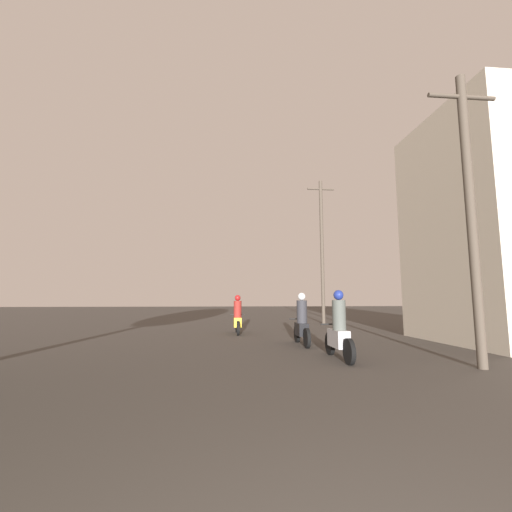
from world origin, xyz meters
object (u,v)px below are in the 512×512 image
at_px(motorcycle_black, 302,324).
at_px(utility_pole_far, 322,248).
at_px(utility_pole_near, 470,208).
at_px(motorcycle_silver, 339,332).
at_px(motorcycle_yellow, 237,318).

bearing_deg(motorcycle_black, utility_pole_far, 73.18).
bearing_deg(utility_pole_far, utility_pole_near, -91.74).
relative_size(motorcycle_silver, utility_pole_near, 0.30).
bearing_deg(motorcycle_yellow, utility_pole_far, 53.67).
relative_size(motorcycle_yellow, utility_pole_far, 0.23).
xyz_separation_m(motorcycle_black, utility_pole_near, (2.90, -3.89, 2.76)).
distance_m(utility_pole_near, utility_pole_far, 12.61).
height_order(motorcycle_yellow, utility_pole_near, utility_pole_near).
relative_size(motorcycle_black, utility_pole_far, 0.23).
xyz_separation_m(motorcycle_yellow, utility_pole_far, (5.14, 5.06, 3.75)).
relative_size(utility_pole_near, utility_pole_far, 0.77).
bearing_deg(motorcycle_yellow, utility_pole_near, -48.51).
bearing_deg(utility_pole_far, motorcycle_black, -110.72).
xyz_separation_m(motorcycle_yellow, utility_pole_near, (4.76, -7.51, 2.78)).
distance_m(motorcycle_silver, motorcycle_black, 2.58).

